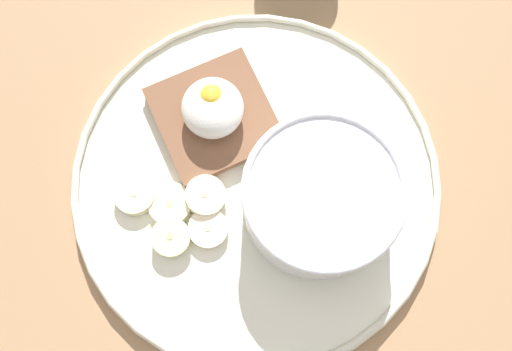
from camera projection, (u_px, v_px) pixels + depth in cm
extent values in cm
cube|color=#9E7B55|center=(256.00, 187.00, 49.55)|extent=(120.00, 120.00, 2.00)
cylinder|color=silver|center=(256.00, 183.00, 48.10)|extent=(30.96, 30.96, 1.00)
torus|color=silver|center=(256.00, 181.00, 47.32)|extent=(30.76, 30.76, 0.60)
cylinder|color=white|center=(320.00, 199.00, 44.18)|extent=(12.07, 12.07, 5.99)
torus|color=white|center=(325.00, 190.00, 41.28)|extent=(12.27, 12.27, 0.60)
cylinder|color=#B6607E|center=(319.00, 200.00, 44.70)|extent=(10.67, 10.67, 4.51)
ellipsoid|color=#B6607E|center=(322.00, 195.00, 42.71)|extent=(10.14, 10.14, 1.20)
ellipsoid|color=olive|center=(317.00, 173.00, 42.81)|extent=(1.29, 1.65, 0.63)
ellipsoid|color=beige|center=(303.00, 221.00, 41.87)|extent=(1.73, 1.29, 0.67)
ellipsoid|color=tan|center=(332.00, 175.00, 42.75)|extent=(1.83, 1.57, 0.67)
ellipsoid|color=tan|center=(317.00, 189.00, 42.57)|extent=(1.38, 1.37, 0.51)
ellipsoid|color=tan|center=(319.00, 209.00, 42.18)|extent=(1.41, 1.29, 0.51)
cube|color=brown|center=(214.00, 115.00, 47.84)|extent=(11.73, 11.73, 0.30)
cube|color=#A16C4B|center=(214.00, 117.00, 48.36)|extent=(11.50, 11.50, 1.27)
ellipsoid|color=white|center=(213.00, 108.00, 46.24)|extent=(5.26, 5.10, 3.11)
sphere|color=yellow|center=(211.00, 98.00, 45.66)|extent=(2.18, 2.18, 2.18)
cylinder|color=#EDECB5|center=(170.00, 204.00, 46.65)|extent=(4.98, 5.00, 1.07)
cylinder|color=#B9B88D|center=(170.00, 203.00, 46.24)|extent=(0.90, 0.90, 0.16)
cylinder|color=#F7E6C6|center=(208.00, 229.00, 46.12)|extent=(3.77, 3.76, 0.98)
cylinder|color=#C1B49B|center=(208.00, 228.00, 45.65)|extent=(0.68, 0.68, 0.12)
cylinder|color=#F1EAC1|center=(205.00, 196.00, 46.49)|extent=(4.35, 4.45, 1.85)
cylinder|color=#BCB696|center=(204.00, 194.00, 45.85)|extent=(0.78, 0.78, 0.22)
cylinder|color=beige|center=(171.00, 237.00, 45.68)|extent=(4.50, 4.48, 1.64)
cylinder|color=#B2B484|center=(170.00, 236.00, 45.00)|extent=(0.80, 0.80, 0.17)
cylinder|color=#F8E9BC|center=(134.00, 189.00, 46.88)|extent=(4.79, 4.79, 1.18)
cylinder|color=#C1B693|center=(133.00, 188.00, 46.38)|extent=(0.86, 0.86, 0.15)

